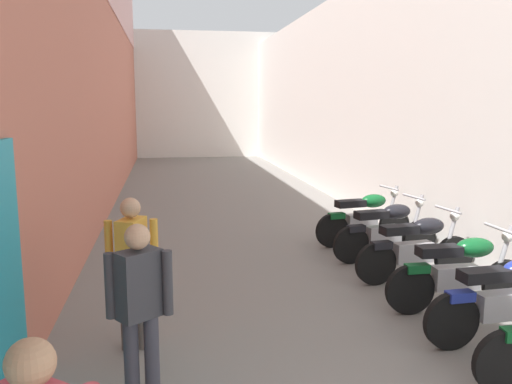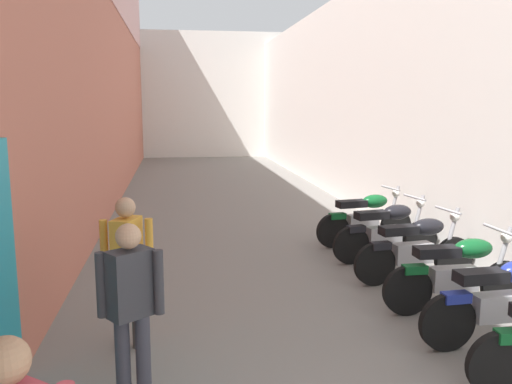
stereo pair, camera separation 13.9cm
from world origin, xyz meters
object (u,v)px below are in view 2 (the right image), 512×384
(motorcycle_sixth, at_px, (416,247))
(pedestrian_mid_alley, at_px, (131,305))
(motorcycle_fifth, at_px, (458,272))
(motorcycle_seventh, at_px, (387,230))
(pedestrian_further_down, at_px, (128,262))
(motorcycle_eighth, at_px, (366,217))
(motorcycle_fourth, at_px, (504,299))

(motorcycle_sixth, height_order, pedestrian_mid_alley, pedestrian_mid_alley)
(motorcycle_fifth, bearing_deg, pedestrian_mid_alley, -156.62)
(motorcycle_seventh, bearing_deg, motorcycle_fifth, -90.00)
(motorcycle_fifth, bearing_deg, motorcycle_seventh, 90.00)
(motorcycle_fifth, bearing_deg, motorcycle_sixth, 90.00)
(pedestrian_further_down, bearing_deg, motorcycle_sixth, 21.80)
(pedestrian_mid_alley, bearing_deg, motorcycle_eighth, 52.15)
(motorcycle_eighth, relative_size, pedestrian_mid_alley, 1.17)
(motorcycle_sixth, relative_size, pedestrian_further_down, 1.18)
(motorcycle_fourth, height_order, motorcycle_fifth, same)
(motorcycle_fourth, xyz_separation_m, pedestrian_further_down, (-3.81, 0.52, 0.42))
(motorcycle_seventh, xyz_separation_m, pedestrian_mid_alley, (-3.68, -3.76, 0.42))
(pedestrian_mid_alley, bearing_deg, motorcycle_seventh, 45.64)
(motorcycle_eighth, bearing_deg, motorcycle_fifth, -90.00)
(motorcycle_sixth, xyz_separation_m, pedestrian_mid_alley, (-3.68, -2.72, 0.42))
(motorcycle_seventh, relative_size, pedestrian_further_down, 1.17)
(motorcycle_seventh, height_order, pedestrian_further_down, pedestrian_further_down)
(motorcycle_sixth, relative_size, motorcycle_seventh, 1.00)
(motorcycle_fourth, bearing_deg, motorcycle_fifth, 90.00)
(motorcycle_seventh, bearing_deg, motorcycle_fourth, -90.00)
(motorcycle_sixth, xyz_separation_m, motorcycle_eighth, (-0.00, 2.01, 0.00))
(motorcycle_fourth, distance_m, pedestrian_mid_alley, 3.77)
(motorcycle_fifth, bearing_deg, motorcycle_eighth, 90.00)
(pedestrian_mid_alley, xyz_separation_m, pedestrian_further_down, (-0.12, 1.20, 0.00))
(motorcycle_fourth, height_order, motorcycle_sixth, same)
(motorcycle_seventh, bearing_deg, motorcycle_eighth, 90.00)
(pedestrian_mid_alley, bearing_deg, pedestrian_further_down, 95.93)
(motorcycle_eighth, distance_m, pedestrian_further_down, 5.21)
(pedestrian_further_down, bearing_deg, motorcycle_fifth, 5.86)
(motorcycle_fifth, height_order, motorcycle_seventh, same)
(motorcycle_fourth, xyz_separation_m, motorcycle_fifth, (0.00, 0.91, 0.00))
(motorcycle_fourth, height_order, motorcycle_seventh, same)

